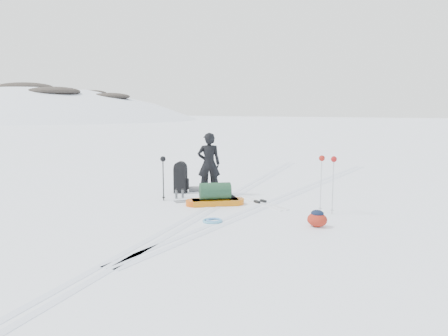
% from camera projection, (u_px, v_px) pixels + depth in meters
% --- Properties ---
extents(ground, '(200.00, 200.00, 0.00)m').
position_uv_depth(ground, '(219.00, 204.00, 11.39)').
color(ground, white).
rests_on(ground, ground).
extents(ski_tracks, '(3.38, 17.97, 0.01)m').
position_uv_depth(ski_tracks, '(253.00, 199.00, 11.92)').
color(ski_tracks, silver).
rests_on(ski_tracks, ground).
extents(skier, '(0.78, 0.69, 1.79)m').
position_uv_depth(skier, '(209.00, 164.00, 12.43)').
color(skier, black).
rests_on(skier, ground).
extents(pulk_sled, '(1.49, 1.21, 0.58)m').
position_uv_depth(pulk_sled, '(215.00, 196.00, 11.21)').
color(pulk_sled, '#C2680B').
rests_on(pulk_sled, ground).
extents(expedition_rucksack, '(0.86, 0.82, 0.93)m').
position_uv_depth(expedition_rucksack, '(183.00, 178.00, 12.79)').
color(expedition_rucksack, black).
rests_on(expedition_rucksack, ground).
extents(ski_poles_black, '(0.15, 0.15, 1.21)m').
position_uv_depth(ski_poles_black, '(163.00, 164.00, 11.61)').
color(ski_poles_black, black).
rests_on(ski_poles_black, ground).
extents(ski_poles_silver, '(0.43, 0.21, 1.38)m').
position_uv_depth(ski_poles_silver, '(328.00, 165.00, 10.19)').
color(ski_poles_silver, '#B8BBC0').
rests_on(ski_poles_silver, ground).
extents(touring_skis_grey, '(1.49, 1.59, 0.07)m').
position_uv_depth(touring_skis_grey, '(208.00, 199.00, 11.91)').
color(touring_skis_grey, gray).
rests_on(touring_skis_grey, ground).
extents(touring_skis_white, '(1.85, 1.38, 0.07)m').
position_uv_depth(touring_skis_white, '(260.00, 202.00, 11.45)').
color(touring_skis_white, white).
rests_on(touring_skis_white, ground).
extents(rope_coil, '(0.51, 0.51, 0.05)m').
position_uv_depth(rope_coil, '(213.00, 221.00, 9.59)').
color(rope_coil, '#50A0C4').
rests_on(rope_coil, ground).
extents(small_daypack, '(0.53, 0.49, 0.36)m').
position_uv_depth(small_daypack, '(317.00, 219.00, 9.16)').
color(small_daypack, maroon).
rests_on(small_daypack, ground).
extents(thermos_pair, '(0.18, 0.27, 0.27)m').
position_uv_depth(thermos_pair, '(179.00, 194.00, 12.04)').
color(thermos_pair, '#515458').
rests_on(thermos_pair, ground).
extents(stuff_sack, '(0.44, 0.39, 0.22)m').
position_uv_depth(stuff_sack, '(229.00, 198.00, 11.52)').
color(stuff_sack, black).
rests_on(stuff_sack, ground).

